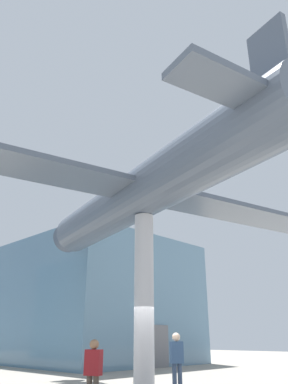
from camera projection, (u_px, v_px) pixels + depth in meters
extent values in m
cube|color=#60849E|center=(79.00, 305.00, 27.61)|extent=(10.68, 15.44, 7.78)
cube|color=slate|center=(82.00, 249.00, 29.14)|extent=(0.36, 14.66, 0.60)
cube|color=slate|center=(158.00, 346.00, 21.57)|extent=(1.80, 0.12, 2.30)
cylinder|color=#B7B7BC|center=(144.00, 298.00, 11.97)|extent=(0.64, 0.64, 5.54)
cylinder|color=#4C5666|center=(144.00, 192.00, 13.30)|extent=(5.10, 13.46, 1.78)
cube|color=#4C5666|center=(144.00, 192.00, 13.30)|extent=(17.92, 6.32, 0.18)
cube|color=#4C5666|center=(277.00, 107.00, 8.65)|extent=(5.84, 2.42, 0.18)
cube|color=#4C5666|center=(271.00, 65.00, 9.10)|extent=(0.45, 1.11, 2.35)
cone|color=#4C5666|center=(71.00, 236.00, 19.01)|extent=(1.69, 1.26, 1.51)
sphere|color=black|center=(66.00, 238.00, 19.51)|extent=(0.44, 0.44, 0.44)
cylinder|color=#2D3D56|center=(175.00, 378.00, 11.58)|extent=(0.14, 0.14, 0.83)
cylinder|color=#2D3D56|center=(180.00, 378.00, 11.63)|extent=(0.14, 0.14, 0.83)
cube|color=navy|center=(177.00, 352.00, 11.87)|extent=(0.46, 0.39, 0.64)
sphere|color=beige|center=(176.00, 337.00, 12.04)|extent=(0.26, 0.26, 0.26)
cube|color=maroon|center=(93.00, 362.00, 9.01)|extent=(0.35, 0.45, 0.57)
sphere|color=#936B4C|center=(94.00, 344.00, 9.16)|extent=(0.23, 0.23, 0.23)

